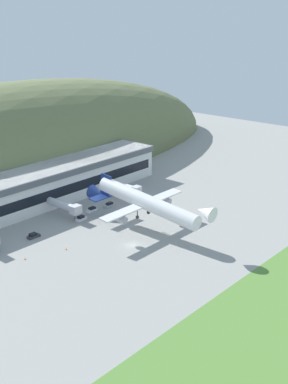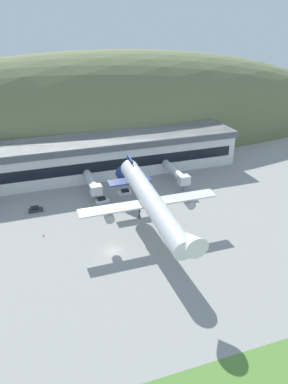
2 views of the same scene
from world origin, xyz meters
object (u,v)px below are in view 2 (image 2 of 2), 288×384
(service_car_0, at_px, (148,191))
(terminal_building, at_px, (79,156))
(service_car_1, at_px, (125,192))
(jetway_1, at_px, (92,183))
(jetway_2, at_px, (176,173))
(service_car_2, at_px, (36,209))
(cargo_airplane, at_px, (151,201))
(service_car_3, at_px, (102,200))
(traffic_cone_0, at_px, (44,235))

(service_car_0, bearing_deg, terminal_building, 130.62)
(service_car_1, bearing_deg, jetway_1, 163.50)
(jetway_1, distance_m, service_car_0, 17.64)
(jetway_2, height_order, service_car_0, jetway_2)
(jetway_2, xyz_separation_m, service_car_2, (-45.68, -4.25, -3.37))
(terminal_building, relative_size, cargo_airplane, 2.27)
(terminal_building, height_order, service_car_0, terminal_building)
(terminal_building, distance_m, service_car_0, 28.05)
(cargo_airplane, bearing_deg, service_car_1, 88.81)
(service_car_1, distance_m, service_car_3, 8.63)
(jetway_1, bearing_deg, service_car_2, -163.31)
(cargo_airplane, bearing_deg, service_car_0, 71.65)
(service_car_0, relative_size, service_car_3, 1.10)
(service_car_0, distance_m, traffic_cone_0, 37.21)
(traffic_cone_0, bearing_deg, jetway_2, 22.36)
(jetway_1, height_order, jetway_2, same)
(service_car_1, xyz_separation_m, service_car_2, (-27.38, -2.55, 0.02))
(traffic_cone_0, bearing_deg, cargo_airplane, -17.47)
(service_car_0, height_order, service_car_1, service_car_1)
(jetway_1, relative_size, service_car_1, 3.49)
(terminal_building, distance_m, jetway_2, 33.87)
(terminal_building, bearing_deg, traffic_cone_0, -114.09)
(service_car_3, distance_m, traffic_cone_0, 22.98)
(jetway_1, bearing_deg, service_car_3, -76.06)
(jetway_2, height_order, service_car_1, jetway_2)
(cargo_airplane, relative_size, service_car_3, 12.18)
(jetway_1, xyz_separation_m, jetway_2, (27.80, -1.11, 0.00))
(service_car_1, height_order, traffic_cone_0, service_car_1)
(jetway_1, height_order, service_car_0, jetway_1)
(service_car_1, bearing_deg, terminal_building, 118.39)
(terminal_building, relative_size, service_car_2, 27.86)
(service_car_3, bearing_deg, terminal_building, 96.20)
(service_car_2, bearing_deg, traffic_cone_0, -86.75)
(jetway_1, height_order, traffic_cone_0, jetway_1)
(jetway_2, height_order, cargo_airplane, cargo_airplane)
(jetway_1, xyz_separation_m, service_car_2, (-17.88, -5.36, -3.37))
(jetway_2, relative_size, service_car_0, 3.76)
(terminal_building, bearing_deg, cargo_airplane, -77.37)
(cargo_airplane, distance_m, traffic_cone_0, 28.84)
(jetway_2, bearing_deg, service_car_1, -174.69)
(cargo_airplane, distance_m, service_car_3, 24.61)
(service_car_2, relative_size, service_car_3, 0.99)
(terminal_building, height_order, service_car_3, terminal_building)
(cargo_airplane, bearing_deg, terminal_building, 102.63)
(traffic_cone_0, bearing_deg, service_car_1, 32.24)
(service_car_1, distance_m, service_car_2, 27.50)
(cargo_airplane, relative_size, traffic_cone_0, 86.19)
(jetway_2, bearing_deg, service_car_0, -164.42)
(service_car_3, bearing_deg, jetway_2, 10.68)
(terminal_building, height_order, traffic_cone_0, terminal_building)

